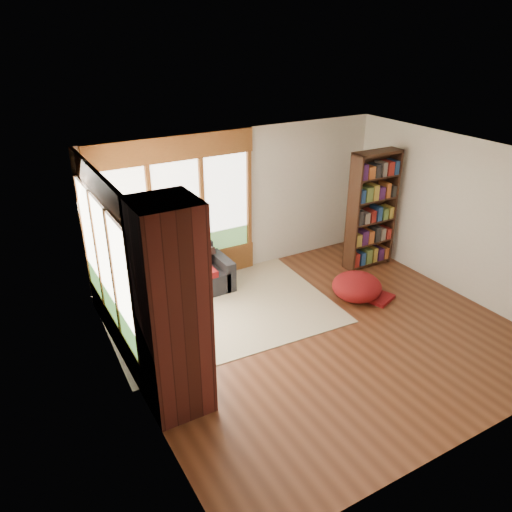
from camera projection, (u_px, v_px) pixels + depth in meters
name	position (u px, v px, depth m)	size (l,w,h in m)	color
floor	(321.00, 333.00, 7.42)	(5.50, 5.50, 0.00)	#4C2615
ceiling	(333.00, 161.00, 6.31)	(5.50, 5.50, 0.00)	white
wall_back	(241.00, 202.00, 8.82)	(5.50, 0.04, 2.60)	silver
wall_front	(481.00, 347.00, 4.91)	(5.50, 0.04, 2.60)	silver
wall_left	(131.00, 306.00, 5.63)	(0.04, 5.00, 2.60)	silver
wall_right	(462.00, 218.00, 8.10)	(0.04, 5.00, 2.60)	silver
windows_back	(178.00, 212.00, 8.24)	(2.82, 0.10, 1.90)	brown
windows_left	(106.00, 261.00, 6.56)	(0.10, 2.62, 1.90)	brown
roller_blind	(89.00, 213.00, 7.05)	(0.03, 0.72, 0.90)	#687853
brick_chimney	(172.00, 312.00, 5.51)	(0.70, 0.70, 2.60)	#471914
sectional_sofa	(155.00, 299.00, 7.74)	(2.20, 2.20, 0.80)	black
area_rug	(219.00, 309.00, 8.04)	(3.52, 2.69, 0.01)	silver
bookshelf	(372.00, 211.00, 9.05)	(0.93, 0.31, 2.18)	#361D12
pouf	(357.00, 286.00, 8.25)	(0.82, 0.82, 0.44)	maroon
dog_tan	(166.00, 267.00, 7.69)	(0.97, 0.81, 0.47)	brown
dog_brindle	(147.00, 293.00, 6.94)	(0.63, 0.92, 0.48)	black
throw_pillows	(152.00, 269.00, 7.69)	(1.98, 1.68, 0.45)	black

